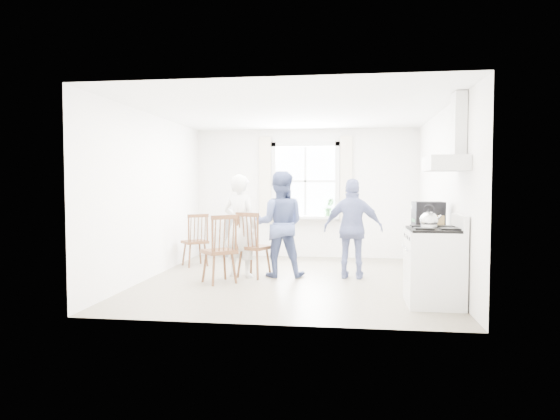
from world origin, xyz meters
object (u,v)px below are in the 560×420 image
at_px(windsor_chair_c, 222,242).
at_px(stereo_stack, 428,214).
at_px(windsor_chair_b, 250,238).
at_px(person_right, 353,229).
at_px(person_left, 240,226).
at_px(person_mid, 280,224).
at_px(gas_stove, 434,266).
at_px(windsor_chair_a, 197,234).
at_px(low_cabinet, 430,260).

bearing_deg(windsor_chair_c, stereo_stack, -3.40).
distance_m(stereo_stack, windsor_chair_b, 2.74).
height_order(stereo_stack, person_right, person_right).
bearing_deg(stereo_stack, windsor_chair_b, 165.26).
xyz_separation_m(person_left, person_mid, (0.63, 0.10, 0.02)).
distance_m(gas_stove, windsor_chair_c, 3.04).
distance_m(person_left, person_mid, 0.64).
relative_size(gas_stove, windsor_chair_a, 1.16).
distance_m(windsor_chair_b, person_left, 0.28).
bearing_deg(gas_stove, stereo_stack, 87.40).
distance_m(person_left, person_right, 1.80).
distance_m(windsor_chair_b, person_mid, 0.53).
height_order(low_cabinet, windsor_chair_a, windsor_chair_a).
relative_size(windsor_chair_a, person_right, 0.61).
xyz_separation_m(stereo_stack, person_left, (-2.80, 0.80, -0.25)).
xyz_separation_m(windsor_chair_a, windsor_chair_b, (1.16, -0.95, 0.06)).
xyz_separation_m(gas_stove, person_mid, (-2.14, 1.63, 0.36)).
bearing_deg(person_right, low_cabinet, 143.30).
xyz_separation_m(windsor_chair_a, person_right, (2.78, -0.75, 0.20)).
xyz_separation_m(gas_stove, stereo_stack, (0.03, 0.72, 0.59)).
relative_size(low_cabinet, person_mid, 0.53).
xyz_separation_m(low_cabinet, person_right, (-1.04, 0.91, 0.34)).
distance_m(gas_stove, low_cabinet, 0.70).
distance_m(stereo_stack, person_left, 2.92).
height_order(windsor_chair_c, person_right, person_right).
height_order(gas_stove, windsor_chair_c, gas_stove).
distance_m(windsor_chair_a, person_mid, 1.79).
height_order(low_cabinet, person_right, person_right).
bearing_deg(gas_stove, person_left, 151.11).
height_order(windsor_chair_b, windsor_chair_c, windsor_chair_b).
relative_size(person_left, person_mid, 0.97).
distance_m(low_cabinet, person_left, 2.98).
xyz_separation_m(low_cabinet, stereo_stack, (-0.04, 0.02, 0.62)).
relative_size(gas_stove, person_left, 0.68).
xyz_separation_m(windsor_chair_b, person_left, (-0.18, 0.12, 0.18)).
xyz_separation_m(gas_stove, windsor_chair_b, (-2.58, 1.41, 0.16)).
bearing_deg(stereo_stack, person_mid, 157.40).
bearing_deg(windsor_chair_b, person_left, 147.53).
distance_m(gas_stove, person_mid, 2.71).
bearing_deg(person_mid, windsor_chair_b, 22.89).
bearing_deg(low_cabinet, windsor_chair_a, 156.44).
bearing_deg(person_left, low_cabinet, -176.17).
distance_m(windsor_chair_b, windsor_chair_c, 0.60).
relative_size(windsor_chair_c, person_mid, 0.62).
distance_m(stereo_stack, windsor_chair_c, 2.97).
distance_m(windsor_chair_a, person_left, 1.31).
bearing_deg(person_right, windsor_chair_c, 24.98).
xyz_separation_m(low_cabinet, windsor_chair_b, (-2.65, 0.71, 0.19)).
xyz_separation_m(stereo_stack, windsor_chair_b, (-2.62, 0.69, -0.43)).
distance_m(low_cabinet, stereo_stack, 0.63).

